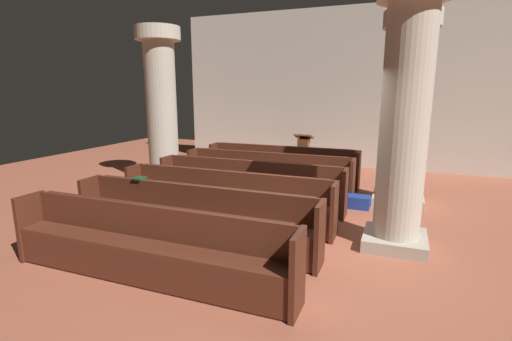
{
  "coord_description": "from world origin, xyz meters",
  "views": [
    {
      "loc": [
        1.61,
        -5.11,
        2.21
      ],
      "look_at": [
        -0.87,
        1.21,
        0.75
      ],
      "focal_mm": 26.26,
      "sensor_mm": 36.0,
      "label": 1
    }
  ],
  "objects_px": {
    "pew_row_1": "(267,172)",
    "lectern": "(303,157)",
    "hymn_book": "(139,178)",
    "pillar_far_side": "(161,105)",
    "pew_row_3": "(225,196)",
    "pew_row_0": "(281,163)",
    "pillar_aisle_side": "(405,108)",
    "pew_row_4": "(192,215)",
    "kneeler_box_blue": "(358,202)",
    "pew_row_5": "(146,243)",
    "pillar_aisle_rear": "(405,115)",
    "pew_row_2": "(249,182)"
  },
  "relations": [
    {
      "from": "pew_row_1",
      "to": "lectern",
      "type": "xyz_separation_m",
      "value": [
        0.26,
        2.17,
        -0.02
      ]
    },
    {
      "from": "lectern",
      "to": "hymn_book",
      "type": "distance_m",
      "value": 5.29
    },
    {
      "from": "pillar_far_side",
      "to": "pew_row_3",
      "type": "bearing_deg",
      "value": -38.16
    },
    {
      "from": "pew_row_0",
      "to": "pillar_aisle_side",
      "type": "height_order",
      "value": "pillar_aisle_side"
    },
    {
      "from": "pew_row_0",
      "to": "lectern",
      "type": "relative_size",
      "value": 3.42
    },
    {
      "from": "pillar_aisle_side",
      "to": "hymn_book",
      "type": "relative_size",
      "value": 18.92
    },
    {
      "from": "pew_row_4",
      "to": "pillar_aisle_side",
      "type": "relative_size",
      "value": 1.02
    },
    {
      "from": "kneeler_box_blue",
      "to": "pew_row_1",
      "type": "bearing_deg",
      "value": 169.35
    },
    {
      "from": "hymn_book",
      "to": "pew_row_4",
      "type": "bearing_deg",
      "value": -10.42
    },
    {
      "from": "pew_row_3",
      "to": "pew_row_5",
      "type": "height_order",
      "value": "same"
    },
    {
      "from": "pew_row_3",
      "to": "hymn_book",
      "type": "height_order",
      "value": "hymn_book"
    },
    {
      "from": "pew_row_1",
      "to": "pew_row_4",
      "type": "height_order",
      "value": "same"
    },
    {
      "from": "pew_row_1",
      "to": "lectern",
      "type": "distance_m",
      "value": 2.19
    },
    {
      "from": "pillar_aisle_side",
      "to": "pillar_aisle_rear",
      "type": "xyz_separation_m",
      "value": [
        0.0,
        -2.28,
        0.0
      ]
    },
    {
      "from": "pew_row_3",
      "to": "lectern",
      "type": "height_order",
      "value": "lectern"
    },
    {
      "from": "pew_row_0",
      "to": "pew_row_3",
      "type": "xyz_separation_m",
      "value": [
        0.0,
        -3.12,
        0.0
      ]
    },
    {
      "from": "hymn_book",
      "to": "lectern",
      "type": "bearing_deg",
      "value": 75.77
    },
    {
      "from": "pillar_far_side",
      "to": "pillar_aisle_rear",
      "type": "distance_m",
      "value": 5.72
    },
    {
      "from": "lectern",
      "to": "pew_row_3",
      "type": "bearing_deg",
      "value": -93.46
    },
    {
      "from": "pillar_aisle_side",
      "to": "kneeler_box_blue",
      "type": "bearing_deg",
      "value": -138.6
    },
    {
      "from": "pillar_aisle_side",
      "to": "pillar_far_side",
      "type": "height_order",
      "value": "same"
    },
    {
      "from": "pew_row_2",
      "to": "lectern",
      "type": "xyz_separation_m",
      "value": [
        0.26,
        3.22,
        -0.02
      ]
    },
    {
      "from": "pillar_aisle_rear",
      "to": "hymn_book",
      "type": "relative_size",
      "value": 18.92
    },
    {
      "from": "pillar_far_side",
      "to": "pew_row_1",
      "type": "bearing_deg",
      "value": 0.06
    },
    {
      "from": "pillar_aisle_side",
      "to": "pew_row_3",
      "type": "bearing_deg",
      "value": -139.23
    },
    {
      "from": "pew_row_4",
      "to": "pillar_aisle_side",
      "type": "distance_m",
      "value": 4.54
    },
    {
      "from": "pew_row_3",
      "to": "pillar_aisle_rear",
      "type": "xyz_separation_m",
      "value": [
        2.7,
        0.04,
        1.41
      ]
    },
    {
      "from": "pew_row_1",
      "to": "pew_row_3",
      "type": "height_order",
      "value": "same"
    },
    {
      "from": "pillar_far_side",
      "to": "kneeler_box_blue",
      "type": "distance_m",
      "value": 4.98
    },
    {
      "from": "pew_row_4",
      "to": "pillar_far_side",
      "type": "height_order",
      "value": "pillar_far_side"
    },
    {
      "from": "pew_row_3",
      "to": "lectern",
      "type": "relative_size",
      "value": 3.42
    },
    {
      "from": "pew_row_4",
      "to": "lectern",
      "type": "xyz_separation_m",
      "value": [
        0.26,
        5.3,
        -0.02
      ]
    },
    {
      "from": "pew_row_0",
      "to": "pew_row_2",
      "type": "distance_m",
      "value": 2.08
    },
    {
      "from": "pillar_aisle_side",
      "to": "kneeler_box_blue",
      "type": "distance_m",
      "value": 2.0
    },
    {
      "from": "pillar_far_side",
      "to": "kneeler_box_blue",
      "type": "xyz_separation_m",
      "value": [
        4.64,
        -0.37,
        -1.76
      ]
    },
    {
      "from": "pillar_aisle_rear",
      "to": "kneeler_box_blue",
      "type": "distance_m",
      "value": 2.53
    },
    {
      "from": "pew_row_3",
      "to": "pillar_aisle_rear",
      "type": "height_order",
      "value": "pillar_aisle_rear"
    },
    {
      "from": "hymn_book",
      "to": "kneeler_box_blue",
      "type": "xyz_separation_m",
      "value": [
        3.03,
        2.56,
        -0.77
      ]
    },
    {
      "from": "lectern",
      "to": "kneeler_box_blue",
      "type": "relative_size",
      "value": 2.5
    },
    {
      "from": "pillar_far_side",
      "to": "pillar_aisle_rear",
      "type": "xyz_separation_m",
      "value": [
        5.34,
        -2.04,
        0.0
      ]
    },
    {
      "from": "pew_row_2",
      "to": "pew_row_0",
      "type": "bearing_deg",
      "value": 90.0
    },
    {
      "from": "pew_row_5",
      "to": "hymn_book",
      "type": "distance_m",
      "value": 1.66
    },
    {
      "from": "pew_row_2",
      "to": "pillar_aisle_side",
      "type": "relative_size",
      "value": 1.02
    },
    {
      "from": "pillar_aisle_side",
      "to": "kneeler_box_blue",
      "type": "relative_size",
      "value": 8.36
    },
    {
      "from": "pew_row_3",
      "to": "kneeler_box_blue",
      "type": "distance_m",
      "value": 2.65
    },
    {
      "from": "lectern",
      "to": "kneeler_box_blue",
      "type": "xyz_separation_m",
      "value": [
        1.74,
        -2.55,
        -0.34
      ]
    },
    {
      "from": "pillar_far_side",
      "to": "lectern",
      "type": "xyz_separation_m",
      "value": [
        2.9,
        2.18,
        -1.43
      ]
    },
    {
      "from": "hymn_book",
      "to": "pillar_aisle_rear",
      "type": "bearing_deg",
      "value": 13.44
    },
    {
      "from": "pew_row_0",
      "to": "pillar_aisle_rear",
      "type": "bearing_deg",
      "value": -48.81
    },
    {
      "from": "pew_row_2",
      "to": "pew_row_5",
      "type": "bearing_deg",
      "value": -90.0
    }
  ]
}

